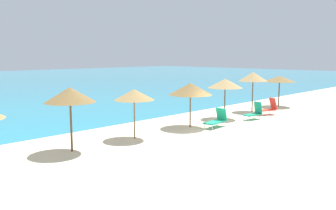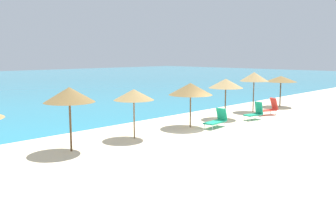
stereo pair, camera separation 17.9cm
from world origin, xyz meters
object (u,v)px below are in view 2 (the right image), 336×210
(beach_umbrella_2, at_px, (134,95))
(beach_umbrella_4, at_px, (226,83))
(lounge_chair_0, at_px, (269,108))
(lounge_chair_1, at_px, (255,112))
(beach_umbrella_1, at_px, (69,95))
(lounge_chair_3, at_px, (217,120))
(beach_umbrella_5, at_px, (254,77))
(beach_umbrella_3, at_px, (191,89))
(beach_umbrella_6, at_px, (281,79))

(beach_umbrella_2, height_order, beach_umbrella_4, beach_umbrella_4)
(lounge_chair_0, height_order, lounge_chair_1, lounge_chair_0)
(beach_umbrella_1, relative_size, lounge_chair_0, 1.71)
(beach_umbrella_4, bearing_deg, lounge_chair_1, -56.38)
(lounge_chair_0, xyz_separation_m, lounge_chair_3, (-6.03, -0.04, -0.05))
(lounge_chair_0, relative_size, lounge_chair_3, 0.97)
(beach_umbrella_2, bearing_deg, beach_umbrella_5, 1.76)
(lounge_chair_1, bearing_deg, beach_umbrella_5, -46.82)
(beach_umbrella_1, relative_size, beach_umbrella_3, 1.09)
(lounge_chair_1, relative_size, lounge_chair_3, 0.80)
(beach_umbrella_5, relative_size, lounge_chair_3, 1.71)
(beach_umbrella_3, distance_m, lounge_chair_1, 5.32)
(beach_umbrella_6, bearing_deg, lounge_chair_1, -165.52)
(beach_umbrella_2, bearing_deg, beach_umbrella_3, -2.08)
(beach_umbrella_3, distance_m, beach_umbrella_5, 7.63)
(beach_umbrella_5, distance_m, lounge_chair_0, 2.66)
(beach_umbrella_2, relative_size, beach_umbrella_4, 0.95)
(beach_umbrella_3, xyz_separation_m, beach_umbrella_6, (11.50, 0.40, 0.00))
(beach_umbrella_4, height_order, lounge_chair_3, beach_umbrella_4)
(beach_umbrella_2, relative_size, lounge_chair_1, 1.82)
(beach_umbrella_2, bearing_deg, lounge_chair_0, -6.13)
(beach_umbrella_1, relative_size, lounge_chair_3, 1.65)
(beach_umbrella_2, xyz_separation_m, beach_umbrella_6, (15.59, 0.25, 0.02))
(beach_umbrella_4, xyz_separation_m, lounge_chair_0, (3.32, -1.32, -1.84))
(beach_umbrella_1, distance_m, beach_umbrella_4, 11.39)
(beach_umbrella_3, bearing_deg, lounge_chair_3, -45.48)
(lounge_chair_1, bearing_deg, beach_umbrella_4, 43.37)
(beach_umbrella_2, distance_m, beach_umbrella_5, 11.71)
(lounge_chair_0, distance_m, lounge_chair_1, 2.28)
(beach_umbrella_1, height_order, lounge_chair_3, beach_umbrella_1)
(beach_umbrella_6, height_order, lounge_chair_1, beach_umbrella_6)
(beach_umbrella_1, distance_m, beach_umbrella_5, 15.21)
(beach_umbrella_3, distance_m, beach_umbrella_6, 11.50)
(beach_umbrella_2, height_order, beach_umbrella_3, beach_umbrella_3)
(beach_umbrella_4, bearing_deg, beach_umbrella_3, -175.93)
(beach_umbrella_5, bearing_deg, beach_umbrella_3, -176.18)
(beach_umbrella_2, xyz_separation_m, lounge_chair_1, (8.94, -1.47, -1.74))
(beach_umbrella_4, relative_size, lounge_chair_1, 1.93)
(lounge_chair_3, bearing_deg, beach_umbrella_3, 39.52)
(beach_umbrella_2, bearing_deg, beach_umbrella_1, 178.55)
(beach_umbrella_3, relative_size, beach_umbrella_4, 0.98)
(beach_umbrella_4, xyz_separation_m, beach_umbrella_5, (3.82, 0.24, 0.26))
(beach_umbrella_1, relative_size, beach_umbrella_5, 0.96)
(beach_umbrella_4, height_order, beach_umbrella_6, beach_umbrella_4)
(lounge_chair_1, bearing_deg, beach_umbrella_3, 84.53)
(beach_umbrella_3, bearing_deg, beach_umbrella_5, 3.82)
(beach_umbrella_4, bearing_deg, beach_umbrella_5, 3.57)
(lounge_chair_1, bearing_deg, beach_umbrella_1, 92.63)
(beach_umbrella_6, bearing_deg, beach_umbrella_1, -179.51)
(beach_umbrella_2, bearing_deg, beach_umbrella_4, 0.88)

